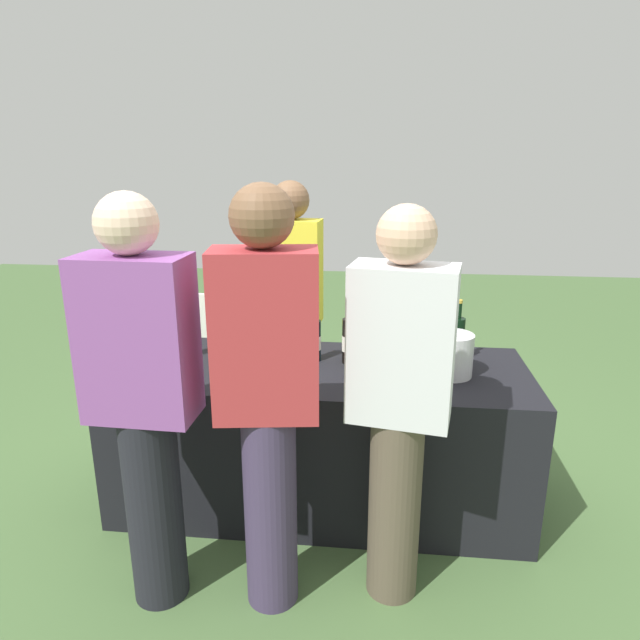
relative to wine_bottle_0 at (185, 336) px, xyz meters
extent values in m
plane|color=#476638|center=(0.72, -0.07, -0.88)|extent=(12.00, 12.00, 0.00)
cube|color=black|center=(0.72, -0.07, -0.50)|extent=(2.09, 0.79, 0.76)
cylinder|color=black|center=(0.00, 0.00, 0.00)|extent=(0.07, 0.07, 0.23)
cylinder|color=black|center=(0.00, 0.00, 0.15)|extent=(0.03, 0.03, 0.08)
cylinder|color=maroon|center=(0.00, 0.00, 0.20)|extent=(0.03, 0.03, 0.02)
cylinder|color=silver|center=(0.00, 0.00, -0.02)|extent=(0.07, 0.07, 0.08)
cylinder|color=black|center=(0.32, 0.03, -0.02)|extent=(0.08, 0.08, 0.21)
cylinder|color=black|center=(0.32, 0.03, 0.13)|extent=(0.03, 0.03, 0.08)
cylinder|color=maroon|center=(0.32, 0.03, 0.17)|extent=(0.03, 0.03, 0.02)
cylinder|color=silver|center=(0.32, 0.03, -0.03)|extent=(0.08, 0.08, 0.07)
cylinder|color=black|center=(0.46, 0.01, 0.00)|extent=(0.07, 0.07, 0.23)
cylinder|color=black|center=(0.46, 0.01, 0.15)|extent=(0.03, 0.03, 0.09)
cylinder|color=maroon|center=(0.46, 0.01, 0.21)|extent=(0.03, 0.03, 0.02)
cylinder|color=silver|center=(0.46, 0.01, -0.02)|extent=(0.07, 0.07, 0.08)
cylinder|color=black|center=(0.69, 0.02, -0.01)|extent=(0.06, 0.06, 0.22)
cylinder|color=black|center=(0.69, 0.02, 0.14)|extent=(0.02, 0.02, 0.08)
cylinder|color=black|center=(0.69, 0.02, 0.18)|extent=(0.03, 0.03, 0.02)
cylinder|color=silver|center=(0.69, 0.02, -0.02)|extent=(0.07, 0.07, 0.08)
cylinder|color=black|center=(0.87, 0.01, 0.00)|extent=(0.07, 0.07, 0.23)
cylinder|color=black|center=(0.87, 0.01, 0.15)|extent=(0.03, 0.03, 0.07)
cylinder|color=gold|center=(0.87, 0.01, 0.19)|extent=(0.03, 0.03, 0.02)
cylinder|color=silver|center=(0.87, 0.01, -0.01)|extent=(0.07, 0.07, 0.08)
cylinder|color=black|center=(1.10, 0.06, 0.00)|extent=(0.07, 0.07, 0.24)
cylinder|color=black|center=(1.10, 0.06, 0.16)|extent=(0.03, 0.03, 0.08)
cylinder|color=maroon|center=(1.10, 0.06, 0.21)|extent=(0.03, 0.03, 0.02)
cylinder|color=silver|center=(1.10, 0.06, -0.01)|extent=(0.07, 0.07, 0.08)
cylinder|color=black|center=(1.20, 0.00, -0.01)|extent=(0.08, 0.08, 0.22)
cylinder|color=black|center=(1.20, 0.00, 0.14)|extent=(0.03, 0.03, 0.08)
cylinder|color=black|center=(1.20, 0.00, 0.19)|extent=(0.03, 0.03, 0.02)
cylinder|color=silver|center=(1.20, 0.00, -0.02)|extent=(0.08, 0.08, 0.08)
cylinder|color=black|center=(1.42, 0.10, -0.01)|extent=(0.07, 0.07, 0.23)
cylinder|color=black|center=(1.42, 0.10, 0.15)|extent=(0.03, 0.03, 0.08)
cylinder|color=gold|center=(1.42, 0.10, 0.20)|extent=(0.03, 0.03, 0.02)
cylinder|color=silver|center=(1.42, 0.10, -0.02)|extent=(0.08, 0.08, 0.08)
cylinder|color=silver|center=(0.43, -0.28, -0.12)|extent=(0.06, 0.06, 0.00)
cylinder|color=silver|center=(0.43, -0.28, -0.08)|extent=(0.01, 0.01, 0.07)
sphere|color=silver|center=(0.43, -0.28, -0.02)|extent=(0.07, 0.07, 0.07)
sphere|color=#590C19|center=(0.43, -0.28, -0.03)|extent=(0.04, 0.04, 0.04)
cylinder|color=silver|center=(0.89, -0.18, -0.12)|extent=(0.07, 0.07, 0.00)
cylinder|color=silver|center=(0.89, -0.18, -0.08)|extent=(0.01, 0.01, 0.07)
sphere|color=silver|center=(0.89, -0.18, -0.01)|extent=(0.07, 0.07, 0.07)
cylinder|color=silver|center=(1.02, -0.26, -0.12)|extent=(0.06, 0.06, 0.00)
cylinder|color=silver|center=(1.02, -0.26, -0.08)|extent=(0.01, 0.01, 0.07)
sphere|color=silver|center=(1.02, -0.26, -0.01)|extent=(0.08, 0.08, 0.08)
sphere|color=#590C19|center=(1.02, -0.26, -0.02)|extent=(0.04, 0.04, 0.04)
cylinder|color=silver|center=(1.25, -0.17, -0.12)|extent=(0.06, 0.06, 0.00)
cylinder|color=silver|center=(1.25, -0.17, -0.08)|extent=(0.01, 0.01, 0.06)
sphere|color=silver|center=(1.25, -0.17, -0.02)|extent=(0.07, 0.07, 0.07)
cylinder|color=silver|center=(1.37, -0.11, -0.01)|extent=(0.21, 0.21, 0.21)
cylinder|color=brown|center=(0.49, 0.51, -0.47)|extent=(0.19, 0.19, 0.82)
cube|color=yellow|center=(0.49, 0.51, 0.25)|extent=(0.36, 0.22, 0.61)
sphere|color=brown|center=(0.49, 0.51, 0.66)|extent=(0.22, 0.22, 0.22)
cylinder|color=black|center=(0.13, -0.82, -0.46)|extent=(0.22, 0.22, 0.83)
cube|color=#8C4C99|center=(0.13, -0.82, 0.26)|extent=(0.41, 0.24, 0.62)
sphere|color=beige|center=(0.13, -0.82, 0.69)|extent=(0.22, 0.22, 0.22)
cylinder|color=#3F3351|center=(0.60, -0.80, -0.46)|extent=(0.21, 0.21, 0.85)
cube|color=#B23338|center=(0.60, -0.80, 0.28)|extent=(0.41, 0.26, 0.63)
sphere|color=brown|center=(0.60, -0.80, 0.72)|extent=(0.23, 0.23, 0.23)
cylinder|color=brown|center=(1.10, -0.70, -0.47)|extent=(0.21, 0.21, 0.81)
cube|color=silver|center=(1.10, -0.70, 0.23)|extent=(0.42, 0.28, 0.61)
sphere|color=#D8AD8C|center=(1.10, -0.70, 0.65)|extent=(0.22, 0.22, 0.22)
cube|color=white|center=(-0.16, 0.91, -0.44)|extent=(0.46, 0.06, 0.87)
camera|label=1|loc=(1.01, -2.70, 0.93)|focal=31.43mm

